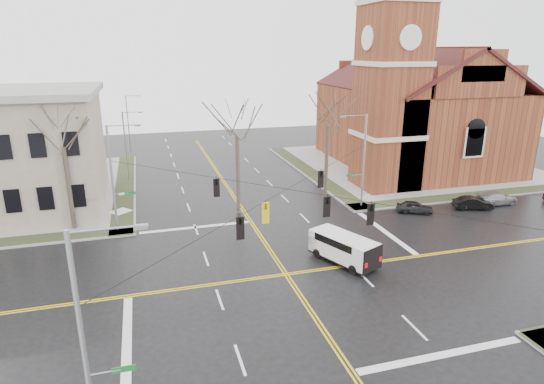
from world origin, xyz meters
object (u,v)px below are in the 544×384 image
object	(u,v)px
parked_car_b	(473,203)
tree_nw_far	(62,141)
signal_pole_sw	(87,337)
parked_car_a	(415,207)
tree_nw_near	(237,131)
signal_pole_nw	(114,175)
streetlight_north_b	(129,119)
parked_car_c	(496,198)
tree_ne	(328,120)
church	(412,102)
cargo_van	(341,246)
streetlight_north_a	(127,143)
signal_pole_ne	(362,158)

from	to	relation	value
parked_car_b	tree_nw_far	xyz separation A→B (m)	(-36.72, 5.01, 7.14)
parked_car_b	signal_pole_sw	bearing A→B (deg)	136.07
parked_car_a	tree_nw_near	distance (m)	18.27
signal_pole_nw	streetlight_north_b	xyz separation A→B (m)	(0.67, 36.50, -0.48)
parked_car_c	tree_ne	size ratio (longest dim) A/B	0.38
church	parked_car_c	world-z (taller)	church
signal_pole_nw	cargo_van	distance (m)	19.43
parked_car_a	tree_nw_far	size ratio (longest dim) A/B	0.31
tree_nw_far	tree_ne	world-z (taller)	tree_ne
streetlight_north_b	parked_car_a	size ratio (longest dim) A/B	2.38
parked_car_b	signal_pole_nw	bearing A→B (deg)	99.32
streetlight_north_b	signal_pole_nw	bearing A→B (deg)	-91.05
parked_car_b	streetlight_north_b	bearing A→B (deg)	54.45
cargo_van	parked_car_a	size ratio (longest dim) A/B	1.69
streetlight_north_b	parked_car_a	distance (m)	47.59
tree_ne	church	bearing A→B (deg)	34.52
streetlight_north_a	tree_ne	world-z (taller)	tree_ne
signal_pole_nw	tree_nw_far	size ratio (longest dim) A/B	0.84
tree_nw_near	tree_ne	bearing A→B (deg)	2.25
signal_pole_nw	tree_ne	distance (m)	20.24
tree_nw_near	signal_pole_sw	bearing A→B (deg)	-113.57
streetlight_north_b	tree_ne	bearing A→B (deg)	-60.86
parked_car_b	cargo_van	bearing A→B (deg)	127.79
signal_pole_ne	streetlight_north_b	xyz separation A→B (m)	(-21.97, 36.50, -0.48)
signal_pole_nw	signal_pole_sw	xyz separation A→B (m)	(0.00, -23.00, 0.00)
signal_pole_ne	tree_nw_far	size ratio (longest dim) A/B	0.84
tree_nw_far	tree_ne	size ratio (longest dim) A/B	0.93
parked_car_a	tree_nw_near	size ratio (longest dim) A/B	0.31
tree_nw_far	tree_ne	distance (m)	23.63
streetlight_north_b	parked_car_c	bearing A→B (deg)	-48.11
signal_pole_ne	parked_car_b	xyz separation A→B (m)	(10.31, -3.66, -4.34)
signal_pole_sw	streetlight_north_b	world-z (taller)	signal_pole_sw
signal_pole_nw	tree_ne	xyz separation A→B (m)	(19.84, 2.11, 3.41)
church	tree_nw_near	distance (m)	27.80
signal_pole_ne	tree_nw_near	distance (m)	12.30
signal_pole_ne	streetlight_north_a	world-z (taller)	signal_pole_ne
streetlight_north_b	parked_car_b	bearing A→B (deg)	-51.21
parked_car_c	tree_ne	world-z (taller)	tree_ne
church	signal_pole_sw	world-z (taller)	church
parked_car_a	parked_car_c	world-z (taller)	parked_car_c
signal_pole_nw	streetlight_north_b	bearing A→B (deg)	88.95
tree_nw_near	signal_pole_nw	bearing A→B (deg)	-170.77
signal_pole_nw	streetlight_north_a	size ratio (longest dim) A/B	1.12
parked_car_c	cargo_van	bearing A→B (deg)	110.34
signal_pole_nw	parked_car_b	xyz separation A→B (m)	(32.95, -3.66, -4.34)
tree_nw_far	parked_car_a	bearing A→B (deg)	-8.09
signal_pole_nw	streetlight_north_b	size ratio (longest dim) A/B	1.12
tree_nw_near	tree_ne	world-z (taller)	tree_ne
streetlight_north_b	tree_nw_near	size ratio (longest dim) A/B	0.74
church	parked_car_a	xyz separation A→B (m)	(-9.19, -16.30, -7.86)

